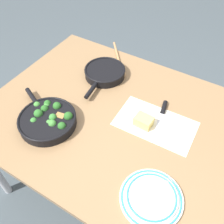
{
  "coord_description": "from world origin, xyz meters",
  "views": [
    {
      "loc": [
        0.45,
        -0.74,
        1.72
      ],
      "look_at": [
        0.0,
        0.0,
        0.76
      ],
      "focal_mm": 40.0,
      "sensor_mm": 36.0,
      "label": 1
    }
  ],
  "objects_px": {
    "skillet_eggs": "(105,72)",
    "dinner_plate_stack": "(151,198)",
    "skillet_broccoli": "(48,119)",
    "grater_knife": "(162,115)",
    "cheese_block": "(144,121)",
    "wooden_spoon": "(119,63)"
  },
  "relations": [
    {
      "from": "skillet_eggs",
      "to": "dinner_plate_stack",
      "type": "relative_size",
      "value": 1.43
    },
    {
      "from": "skillet_broccoli",
      "to": "grater_knife",
      "type": "relative_size",
      "value": 1.46
    },
    {
      "from": "skillet_eggs",
      "to": "dinner_plate_stack",
      "type": "height_order",
      "value": "skillet_eggs"
    },
    {
      "from": "skillet_eggs",
      "to": "dinner_plate_stack",
      "type": "xyz_separation_m",
      "value": [
        0.57,
        -0.55,
        -0.01
      ]
    },
    {
      "from": "skillet_eggs",
      "to": "cheese_block",
      "type": "relative_size",
      "value": 4.06
    },
    {
      "from": "grater_knife",
      "to": "cheese_block",
      "type": "xyz_separation_m",
      "value": [
        -0.06,
        -0.1,
        0.02
      ]
    },
    {
      "from": "skillet_eggs",
      "to": "grater_knife",
      "type": "relative_size",
      "value": 1.38
    },
    {
      "from": "skillet_eggs",
      "to": "wooden_spoon",
      "type": "bearing_deg",
      "value": 165.35
    },
    {
      "from": "wooden_spoon",
      "to": "skillet_broccoli",
      "type": "bearing_deg",
      "value": -45.16
    },
    {
      "from": "dinner_plate_stack",
      "to": "cheese_block",
      "type": "bearing_deg",
      "value": 121.06
    },
    {
      "from": "skillet_broccoli",
      "to": "wooden_spoon",
      "type": "bearing_deg",
      "value": -71.36
    },
    {
      "from": "cheese_block",
      "to": "skillet_broccoli",
      "type": "bearing_deg",
      "value": -150.0
    },
    {
      "from": "skillet_broccoli",
      "to": "cheese_block",
      "type": "height_order",
      "value": "skillet_broccoli"
    },
    {
      "from": "skillet_eggs",
      "to": "dinner_plate_stack",
      "type": "bearing_deg",
      "value": 38.36
    },
    {
      "from": "grater_knife",
      "to": "cheese_block",
      "type": "height_order",
      "value": "cheese_block"
    },
    {
      "from": "wooden_spoon",
      "to": "grater_knife",
      "type": "bearing_deg",
      "value": 17.8
    },
    {
      "from": "skillet_broccoli",
      "to": "dinner_plate_stack",
      "type": "bearing_deg",
      "value": -163.79
    },
    {
      "from": "skillet_broccoli",
      "to": "wooden_spoon",
      "type": "relative_size",
      "value": 1.27
    },
    {
      "from": "cheese_block",
      "to": "dinner_plate_stack",
      "type": "height_order",
      "value": "cheese_block"
    },
    {
      "from": "wooden_spoon",
      "to": "dinner_plate_stack",
      "type": "height_order",
      "value": "dinner_plate_stack"
    },
    {
      "from": "grater_knife",
      "to": "skillet_eggs",
      "type": "bearing_deg",
      "value": -117.5
    },
    {
      "from": "grater_knife",
      "to": "dinner_plate_stack",
      "type": "relative_size",
      "value": 1.04
    }
  ]
}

